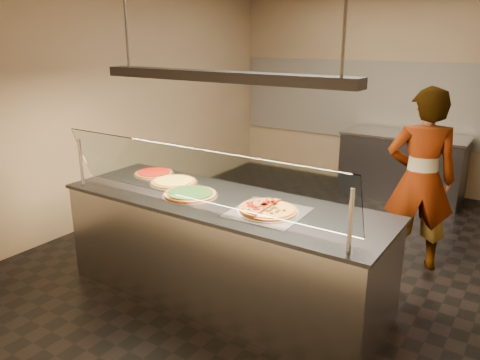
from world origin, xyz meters
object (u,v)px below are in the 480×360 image
Objects in this scene: serving_counter at (222,250)px; pizza_tomato at (154,173)px; pizza_cheese at (174,181)px; worker at (420,180)px; half_pizza_pepperoni at (256,206)px; prep_table at (402,165)px; half_pizza_sausage at (280,212)px; sneeze_guard at (195,176)px; pizza_spatula at (188,186)px; perforated_tray at (268,212)px; pizza_spinach at (190,194)px; heat_lamp_housing at (220,76)px.

pizza_tomato is (-1.00, 0.25, 0.48)m from serving_counter.
pizza_cheese is 0.25× the size of worker.
half_pizza_pepperoni is 0.27× the size of prep_table.
half_pizza_sausage is 3.78m from prep_table.
half_pizza_pepperoni is at bearing -10.10° from pizza_cheese.
sneeze_guard is at bearing -153.32° from half_pizza_sausage.
sneeze_guard is at bearing -44.27° from pizza_spatula.
pizza_tomato reaches higher than perforated_tray.
prep_table is at bearing 89.10° from perforated_tray.
prep_table is at bearing 81.68° from serving_counter.
half_pizza_sausage is 1.02m from pizza_spatula.
pizza_cheese is 2.39m from worker.
pizza_tomato is (-1.59, 0.29, -0.01)m from half_pizza_sausage.
half_pizza_sausage is 0.27× the size of prep_table.
perforated_tray is 0.76m from pizza_spinach.
sneeze_guard is at bearing -90.00° from heat_lamp_housing.
perforated_tray is 1.12m from heat_lamp_housing.
sneeze_guard is 4.61× the size of perforated_tray.
pizza_spinach is 2.14× the size of pizza_spatula.
half_pizza_pepperoni is 0.26× the size of worker.
perforated_tray is 2.55× the size of pizza_spatula.
pizza_spinach is (-0.87, -0.02, -0.01)m from half_pizza_sausage.
half_pizza_sausage is at bearing 1.43° from pizza_spinach.
prep_table is at bearing 71.59° from pizza_cheese.
perforated_tray is at bearing -5.17° from heat_lamp_housing.
half_pizza_sausage is at bearing -4.45° from serving_counter.
pizza_tomato is (-0.36, 0.11, -0.00)m from pizza_cheese.
pizza_tomato is 3.82m from prep_table.
heat_lamp_housing is at bearing 0.00° from serving_counter.
perforated_tray is at bearing -5.17° from serving_counter.
pizza_spatula is (-0.42, 0.07, 0.49)m from serving_counter.
worker reaches higher than pizza_spinach.
pizza_spinach reaches higher than prep_table.
half_pizza_pepperoni is (-0.11, 0.00, 0.03)m from perforated_tray.
pizza_tomato is at bearing 166.17° from heat_lamp_housing.
serving_counter is 0.68m from perforated_tray.
pizza_spatula is 0.12× the size of worker.
worker is 0.79× the size of heat_lamp_housing.
pizza_tomato reaches higher than prep_table.
prep_table is (0.17, 3.75, -0.50)m from half_pizza_pepperoni.
pizza_spatula is 3.79m from prep_table.
heat_lamp_housing reaches higher than sneeze_guard.
worker is at bearing 51.81° from serving_counter.
half_pizza_sausage is at bearing -6.54° from pizza_spatula.
pizza_cheese is 1.99× the size of pizza_spatula.
sneeze_guard is at bearing -141.31° from half_pizza_pepperoni.
sneeze_guard is 5.49× the size of pizza_spinach.
pizza_spinach reaches higher than perforated_tray.
sneeze_guard is 5.70× the size of half_pizza_pepperoni.
half_pizza_sausage is at bearing -8.47° from pizza_cheese.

